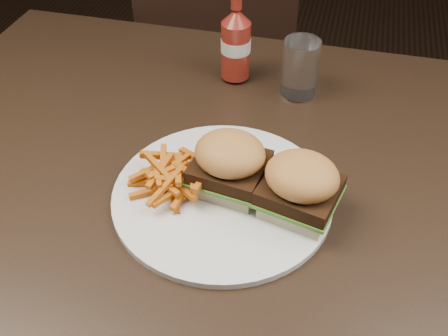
% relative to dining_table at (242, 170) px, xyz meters
% --- Properties ---
extents(dining_table, '(1.20, 0.80, 0.04)m').
position_rel_dining_table_xyz_m(dining_table, '(0.00, 0.00, 0.00)').
color(dining_table, black).
rests_on(dining_table, ground).
extents(chair_far, '(0.51, 0.51, 0.04)m').
position_rel_dining_table_xyz_m(chair_far, '(-0.24, 0.68, -0.30)').
color(chair_far, black).
rests_on(chair_far, ground).
extents(plate, '(0.32, 0.32, 0.01)m').
position_rel_dining_table_xyz_m(plate, '(-0.01, -0.09, 0.03)').
color(plate, white).
rests_on(plate, dining_table).
extents(sandwich_half_a, '(0.10, 0.10, 0.02)m').
position_rel_dining_table_xyz_m(sandwich_half_a, '(-0.00, -0.07, 0.04)').
color(sandwich_half_a, beige).
rests_on(sandwich_half_a, plate).
extents(sandwich_half_b, '(0.11, 0.10, 0.02)m').
position_rel_dining_table_xyz_m(sandwich_half_b, '(0.10, -0.09, 0.04)').
color(sandwich_half_b, beige).
rests_on(sandwich_half_b, plate).
extents(fries_pile, '(0.11, 0.11, 0.04)m').
position_rel_dining_table_xyz_m(fries_pile, '(-0.07, -0.08, 0.05)').
color(fries_pile, '#C05600').
rests_on(fries_pile, plate).
extents(ketchup_bottle, '(0.05, 0.05, 0.11)m').
position_rel_dining_table_xyz_m(ketchup_bottle, '(-0.07, 0.23, 0.08)').
color(ketchup_bottle, maroon).
rests_on(ketchup_bottle, dining_table).
extents(tumbler, '(0.07, 0.07, 0.10)m').
position_rel_dining_table_xyz_m(tumbler, '(0.06, 0.21, 0.08)').
color(tumbler, white).
rests_on(tumbler, dining_table).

